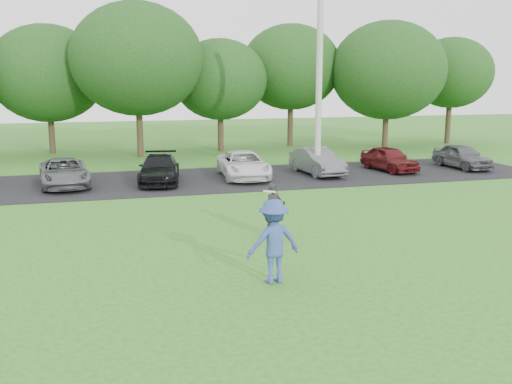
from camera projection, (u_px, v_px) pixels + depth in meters
ground at (296, 277)px, 12.92m from camera, size 100.00×100.00×0.00m
parking_lot at (200, 180)px, 25.23m from camera, size 32.00×6.50×0.03m
utility_pole at (319, 75)px, 25.22m from camera, size 0.28×0.28×9.11m
frisbee_player at (274, 241)px, 12.45m from camera, size 1.28×0.83×2.13m
camera_bystander at (274, 210)px, 16.08m from camera, size 0.67×0.58×1.55m
parked_cars at (184, 167)px, 24.86m from camera, size 28.29×4.50×1.22m
tree_row at (196, 70)px, 33.89m from camera, size 42.39×9.85×8.64m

